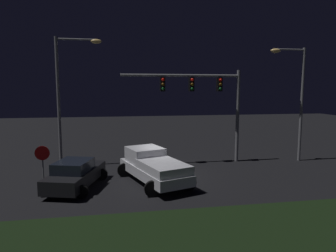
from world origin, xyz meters
name	(u,v)px	position (x,y,z in m)	size (l,w,h in m)	color
ground_plane	(162,175)	(0.00, 0.00, 0.00)	(80.00, 80.00, 0.00)	black
pickup_truck	(153,165)	(-0.73, -1.22, 1.00)	(4.00, 5.76, 1.80)	silver
car_sedan	(75,174)	(-4.86, -1.53, 0.74)	(3.24, 4.73, 1.51)	black
traffic_signal_gantry	(205,93)	(3.40, 2.69, 4.90)	(8.32, 0.56, 6.50)	slate
street_lamp_left	(67,86)	(-5.80, 3.31, 5.38)	(2.98, 0.44, 8.54)	slate
street_lamp_right	(295,90)	(9.89, 2.13, 5.08)	(2.63, 0.44, 8.06)	slate
stop_sign	(42,158)	(-6.55, -1.11, 1.56)	(0.76, 0.08, 2.23)	slate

